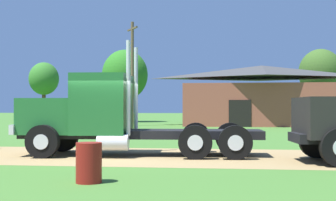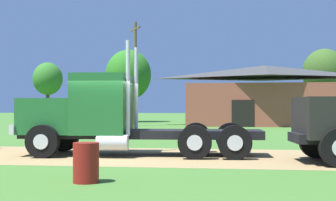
% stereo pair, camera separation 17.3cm
% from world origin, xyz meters
% --- Properties ---
extents(ground_plane, '(200.00, 200.00, 0.00)m').
position_xyz_m(ground_plane, '(0.00, 0.00, 0.00)').
color(ground_plane, '#41712B').
extents(dirt_track, '(120.00, 5.75, 0.01)m').
position_xyz_m(dirt_track, '(0.00, 0.00, 0.00)').
color(dirt_track, '#9E8152').
rests_on(dirt_track, ground_plane).
extents(truck_foreground_white, '(8.40, 3.05, 3.82)m').
position_xyz_m(truck_foreground_white, '(-0.33, 0.22, 1.31)').
color(truck_foreground_white, black).
rests_on(truck_foreground_white, ground_plane).
extents(steel_barrel, '(0.57, 0.57, 0.88)m').
position_xyz_m(steel_barrel, '(0.85, -5.54, 0.44)').
color(steel_barrel, maroon).
rests_on(steel_barrel, ground_plane).
extents(shed_building, '(14.04, 6.68, 5.26)m').
position_xyz_m(shed_building, '(7.09, 25.90, 2.53)').
color(shed_building, '#964B3A').
rests_on(shed_building, ground_plane).
extents(utility_pole_near, '(1.27, 1.95, 9.00)m').
position_xyz_m(utility_pole_near, '(-4.07, 24.03, 4.76)').
color(utility_pole_near, brown).
rests_on(utility_pole_near, ground_plane).
extents(tree_left, '(3.51, 3.51, 6.89)m').
position_xyz_m(tree_left, '(-17.36, 37.36, 4.91)').
color(tree_left, '#513823').
rests_on(tree_left, ground_plane).
extents(tree_mid, '(4.91, 4.91, 7.77)m').
position_xyz_m(tree_mid, '(-6.77, 33.54, 5.05)').
color(tree_mid, '#513823').
rests_on(tree_mid, ground_plane).
extents(tree_right, '(4.44, 4.44, 7.62)m').
position_xyz_m(tree_right, '(13.72, 34.11, 5.15)').
color(tree_right, '#513823').
rests_on(tree_right, ground_plane).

